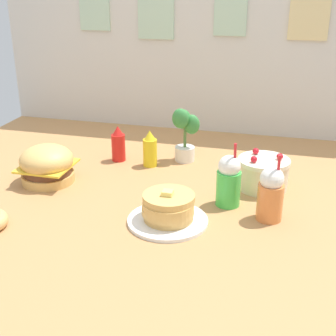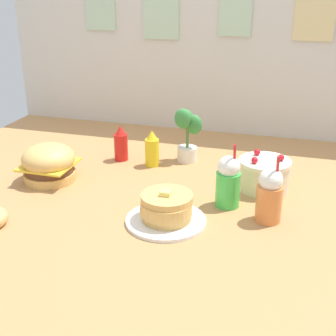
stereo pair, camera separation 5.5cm
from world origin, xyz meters
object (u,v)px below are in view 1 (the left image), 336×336
object	(u,v)px
burger	(47,165)
orange_float_cup	(271,194)
pancake_stack	(168,210)
layer_cake	(263,173)
ketchup_bottle	(118,145)
mustard_bottle	(150,150)
potted_plant	(185,132)
cream_soda_cup	(229,181)

from	to	relation	value
burger	orange_float_cup	xyz separation A→B (m)	(1.01, -0.11, 0.02)
pancake_stack	orange_float_cup	bearing A→B (deg)	18.52
orange_float_cup	pancake_stack	bearing A→B (deg)	-161.48
layer_cake	ketchup_bottle	xyz separation A→B (m)	(-0.74, 0.16, 0.01)
pancake_stack	layer_cake	size ratio (longest dim) A/B	1.36
mustard_bottle	pancake_stack	bearing A→B (deg)	-66.57
pancake_stack	potted_plant	xyz separation A→B (m)	(-0.08, 0.66, 0.10)
burger	layer_cake	bearing A→B (deg)	10.60
pancake_stack	mustard_bottle	size ratio (longest dim) A/B	1.70
pancake_stack	potted_plant	size ratio (longest dim) A/B	1.11
ketchup_bottle	mustard_bottle	size ratio (longest dim) A/B	1.00
pancake_stack	orange_float_cup	xyz separation A→B (m)	(0.38, 0.13, 0.06)
cream_soda_cup	potted_plant	xyz separation A→B (m)	(-0.29, 0.45, 0.04)
ketchup_bottle	mustard_bottle	distance (m)	0.18
burger	mustard_bottle	size ratio (longest dim) A/B	1.33
ketchup_bottle	burger	bearing A→B (deg)	-123.66
orange_float_cup	layer_cake	bearing A→B (deg)	99.13
burger	cream_soda_cup	xyz separation A→B (m)	(0.84, -0.02, 0.02)
burger	pancake_stack	size ratio (longest dim) A/B	0.78
mustard_bottle	orange_float_cup	bearing A→B (deg)	-34.19
pancake_stack	orange_float_cup	world-z (taller)	orange_float_cup
layer_cake	orange_float_cup	distance (m)	0.29
pancake_stack	ketchup_bottle	xyz separation A→B (m)	(-0.41, 0.57, 0.03)
pancake_stack	cream_soda_cup	world-z (taller)	cream_soda_cup
ketchup_bottle	orange_float_cup	bearing A→B (deg)	-29.42
burger	pancake_stack	bearing A→B (deg)	-20.22
potted_plant	orange_float_cup	bearing A→B (deg)	-49.09
layer_cake	ketchup_bottle	world-z (taller)	ketchup_bottle
ketchup_bottle	orange_float_cup	xyz separation A→B (m)	(0.79, -0.44, 0.02)
orange_float_cup	potted_plant	distance (m)	0.70
orange_float_cup	potted_plant	xyz separation A→B (m)	(-0.46, 0.53, 0.04)
cream_soda_cup	potted_plant	world-z (taller)	potted_plant
potted_plant	cream_soda_cup	bearing A→B (deg)	-57.41
cream_soda_cup	potted_plant	size ratio (longest dim) A/B	0.98
mustard_bottle	potted_plant	world-z (taller)	potted_plant
ketchup_bottle	potted_plant	xyz separation A→B (m)	(0.33, 0.09, 0.06)
pancake_stack	ketchup_bottle	bearing A→B (deg)	125.85
burger	mustard_bottle	xyz separation A→B (m)	(0.40, 0.31, 0.00)
layer_cake	burger	bearing A→B (deg)	-169.40
mustard_bottle	orange_float_cup	xyz separation A→B (m)	(0.61, -0.41, 0.02)
pancake_stack	mustard_bottle	xyz separation A→B (m)	(-0.23, 0.54, 0.03)
orange_float_cup	potted_plant	bearing A→B (deg)	130.91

